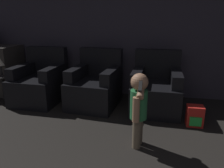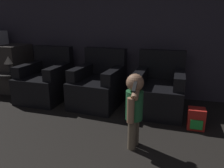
{
  "view_description": "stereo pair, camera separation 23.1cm",
  "coord_description": "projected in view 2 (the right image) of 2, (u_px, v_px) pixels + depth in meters",
  "views": [
    {
      "loc": [
        0.65,
        0.35,
        1.45
      ],
      "look_at": [
        0.09,
        3.22,
        0.57
      ],
      "focal_mm": 35.0,
      "sensor_mm": 36.0,
      "label": 1
    },
    {
      "loc": [
        0.87,
        0.4,
        1.45
      ],
      "look_at": [
        0.09,
        3.22,
        0.57
      ],
      "focal_mm": 35.0,
      "sensor_mm": 36.0,
      "label": 2
    }
  ],
  "objects": [
    {
      "name": "wall_back",
      "position": [
        126.0,
        27.0,
        4.05
      ],
      "size": [
        8.4,
        0.05,
        2.6
      ],
      "color": "#3D3842",
      "rests_on": "ground_plane"
    },
    {
      "name": "toy_backpack",
      "position": [
        196.0,
        119.0,
        2.96
      ],
      "size": [
        0.22,
        0.2,
        0.29
      ],
      "color": "red",
      "rests_on": "ground_plane"
    },
    {
      "name": "armchair_right",
      "position": [
        159.0,
        91.0,
        3.53
      ],
      "size": [
        0.79,
        0.93,
        0.95
      ],
      "rotation": [
        0.0,
        0.0,
        -0.02
      ],
      "color": "black",
      "rests_on": "ground_plane"
    },
    {
      "name": "side_table",
      "position": [
        11.0,
        76.0,
        4.17
      ],
      "size": [
        0.48,
        0.48,
        0.46
      ],
      "color": "black",
      "rests_on": "ground_plane"
    },
    {
      "name": "lamp",
      "position": [
        9.0,
        60.0,
        4.08
      ],
      "size": [
        0.18,
        0.18,
        0.32
      ],
      "color": "#262626",
      "rests_on": "side_table"
    },
    {
      "name": "armchair_middle",
      "position": [
        99.0,
        86.0,
        3.79
      ],
      "size": [
        0.84,
        0.97,
        0.95
      ],
      "rotation": [
        0.0,
        0.0,
        -0.09
      ],
      "color": "black",
      "rests_on": "ground_plane"
    },
    {
      "name": "person_toddler",
      "position": [
        134.0,
        105.0,
        2.43
      ],
      "size": [
        0.19,
        0.34,
        0.88
      ],
      "rotation": [
        0.0,
        0.0,
        -1.73
      ],
      "color": "brown",
      "rests_on": "ground_plane"
    },
    {
      "name": "armchair_left",
      "position": [
        46.0,
        81.0,
        4.05
      ],
      "size": [
        0.79,
        0.93,
        0.95
      ],
      "rotation": [
        0.0,
        0.0,
        -0.03
      ],
      "color": "black",
      "rests_on": "ground_plane"
    },
    {
      "name": "kitchen_counter",
      "position": [
        2.0,
        67.0,
        4.57
      ],
      "size": [
        1.11,
        0.65,
        0.94
      ],
      "color": "#38332D",
      "rests_on": "ground_plane"
    }
  ]
}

